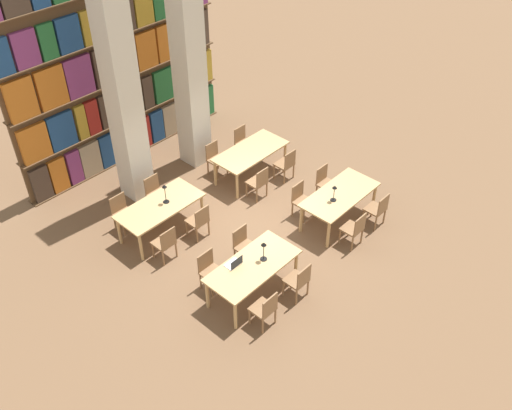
# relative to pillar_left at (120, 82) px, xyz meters

# --- Properties ---
(ground_plane) EXTENTS (40.00, 40.00, 0.00)m
(ground_plane) POSITION_rel_pillar_left_xyz_m (0.97, -2.94, -3.00)
(ground_plane) COLOR brown
(bookshelf_bank) EXTENTS (6.06, 0.35, 5.50)m
(bookshelf_bank) POSITION_rel_pillar_left_xyz_m (0.97, 1.49, -0.38)
(bookshelf_bank) COLOR brown
(bookshelf_bank) RESTS_ON ground_plane
(pillar_left) EXTENTS (0.61, 0.61, 6.00)m
(pillar_left) POSITION_rel_pillar_left_xyz_m (0.00, 0.00, 0.00)
(pillar_left) COLOR beige
(pillar_left) RESTS_ON ground_plane
(pillar_center) EXTENTS (0.61, 0.61, 6.00)m
(pillar_center) POSITION_rel_pillar_left_xyz_m (1.95, 0.00, 0.00)
(pillar_center) COLOR beige
(pillar_center) RESTS_ON ground_plane
(reading_table_0) EXTENTS (1.94, 0.92, 0.78)m
(reading_table_0) POSITION_rel_pillar_left_xyz_m (-0.49, -4.34, -2.31)
(reading_table_0) COLOR tan
(reading_table_0) RESTS_ON ground_plane
(chair_0) EXTENTS (0.42, 0.40, 0.87)m
(chair_0) POSITION_rel_pillar_left_xyz_m (-0.96, -5.09, -2.53)
(chair_0) COLOR olive
(chair_0) RESTS_ON ground_plane
(chair_1) EXTENTS (0.42, 0.40, 0.87)m
(chair_1) POSITION_rel_pillar_left_xyz_m (-0.96, -3.59, -2.53)
(chair_1) COLOR olive
(chair_1) RESTS_ON ground_plane
(chair_2) EXTENTS (0.42, 0.40, 0.87)m
(chair_2) POSITION_rel_pillar_left_xyz_m (0.04, -5.09, -2.53)
(chair_2) COLOR olive
(chair_2) RESTS_ON ground_plane
(chair_3) EXTENTS (0.42, 0.40, 0.87)m
(chair_3) POSITION_rel_pillar_left_xyz_m (0.04, -3.59, -2.53)
(chair_3) COLOR olive
(chair_3) RESTS_ON ground_plane
(desk_lamp_0) EXTENTS (0.14, 0.14, 0.45)m
(desk_lamp_0) POSITION_rel_pillar_left_xyz_m (-0.23, -4.39, -1.92)
(desk_lamp_0) COLOR black
(desk_lamp_0) RESTS_ON reading_table_0
(laptop) EXTENTS (0.32, 0.22, 0.21)m
(laptop) POSITION_rel_pillar_left_xyz_m (-0.74, -4.07, -2.18)
(laptop) COLOR silver
(laptop) RESTS_ON reading_table_0
(reading_table_1) EXTENTS (1.94, 0.92, 0.78)m
(reading_table_1) POSITION_rel_pillar_left_xyz_m (2.49, -4.26, -2.31)
(reading_table_1) COLOR tan
(reading_table_1) RESTS_ON ground_plane
(chair_4) EXTENTS (0.42, 0.40, 0.87)m
(chair_4) POSITION_rel_pillar_left_xyz_m (2.04, -5.01, -2.53)
(chair_4) COLOR olive
(chair_4) RESTS_ON ground_plane
(chair_5) EXTENTS (0.42, 0.40, 0.87)m
(chair_5) POSITION_rel_pillar_left_xyz_m (2.04, -3.52, -2.53)
(chair_5) COLOR olive
(chair_5) RESTS_ON ground_plane
(chair_6) EXTENTS (0.42, 0.40, 0.87)m
(chair_6) POSITION_rel_pillar_left_xyz_m (2.95, -5.01, -2.53)
(chair_6) COLOR olive
(chair_6) RESTS_ON ground_plane
(chair_7) EXTENTS (0.42, 0.40, 0.87)m
(chair_7) POSITION_rel_pillar_left_xyz_m (2.95, -3.52, -2.53)
(chair_7) COLOR olive
(chair_7) RESTS_ON ground_plane
(desk_lamp_1) EXTENTS (0.14, 0.14, 0.41)m
(desk_lamp_1) POSITION_rel_pillar_left_xyz_m (2.19, -4.29, -1.95)
(desk_lamp_1) COLOR black
(desk_lamp_1) RESTS_ON reading_table_1
(reading_table_2) EXTENTS (1.94, 0.92, 0.78)m
(reading_table_2) POSITION_rel_pillar_left_xyz_m (-0.53, -1.58, -2.31)
(reading_table_2) COLOR tan
(reading_table_2) RESTS_ON ground_plane
(chair_8) EXTENTS (0.42, 0.40, 0.87)m
(chair_8) POSITION_rel_pillar_left_xyz_m (-1.04, -2.32, -2.53)
(chair_8) COLOR olive
(chair_8) RESTS_ON ground_plane
(chair_9) EXTENTS (0.42, 0.40, 0.87)m
(chair_9) POSITION_rel_pillar_left_xyz_m (-1.04, -0.83, -2.53)
(chair_9) COLOR olive
(chair_9) RESTS_ON ground_plane
(chair_10) EXTENTS (0.42, 0.40, 0.87)m
(chair_10) POSITION_rel_pillar_left_xyz_m (-0.07, -2.32, -2.53)
(chair_10) COLOR olive
(chair_10) RESTS_ON ground_plane
(chair_11) EXTENTS (0.42, 0.40, 0.87)m
(chair_11) POSITION_rel_pillar_left_xyz_m (-0.07, -0.83, -2.53)
(chair_11) COLOR olive
(chair_11) RESTS_ON ground_plane
(desk_lamp_2) EXTENTS (0.14, 0.14, 0.48)m
(desk_lamp_2) POSITION_rel_pillar_left_xyz_m (-0.37, -1.60, -1.90)
(desk_lamp_2) COLOR black
(desk_lamp_2) RESTS_ON reading_table_2
(reading_table_3) EXTENTS (1.94, 0.92, 0.78)m
(reading_table_3) POSITION_rel_pillar_left_xyz_m (2.39, -1.59, -2.31)
(reading_table_3) COLOR tan
(reading_table_3) RESTS_ON ground_plane
(chair_12) EXTENTS (0.42, 0.40, 0.87)m
(chair_12) POSITION_rel_pillar_left_xyz_m (1.87, -2.34, -2.53)
(chair_12) COLOR olive
(chair_12) RESTS_ON ground_plane
(chair_13) EXTENTS (0.42, 0.40, 0.87)m
(chair_13) POSITION_rel_pillar_left_xyz_m (1.87, -0.84, -2.53)
(chair_13) COLOR olive
(chair_13) RESTS_ON ground_plane
(chair_14) EXTENTS (0.42, 0.40, 0.87)m
(chair_14) POSITION_rel_pillar_left_xyz_m (2.89, -2.34, -2.53)
(chair_14) COLOR olive
(chair_14) RESTS_ON ground_plane
(chair_15) EXTENTS (0.42, 0.40, 0.87)m
(chair_15) POSITION_rel_pillar_left_xyz_m (2.89, -0.84, -2.53)
(chair_15) COLOR olive
(chair_15) RESTS_ON ground_plane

